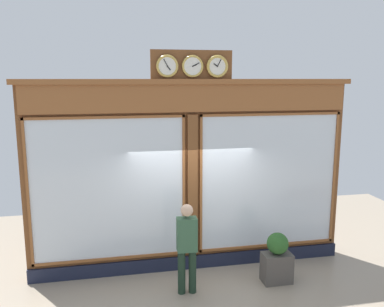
% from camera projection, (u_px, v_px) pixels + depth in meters
% --- Properties ---
extents(shop_facade, '(6.58, 0.42, 4.41)m').
position_uv_depth(shop_facade, '(191.00, 175.00, 8.23)').
color(shop_facade, brown).
rests_on(shop_facade, ground_plane).
extents(pedestrian, '(0.37, 0.23, 1.69)m').
position_uv_depth(pedestrian, '(187.00, 245.00, 7.31)').
color(pedestrian, '#1C2F21').
rests_on(pedestrian, ground_plane).
extents(planter_box, '(0.56, 0.36, 0.58)m').
position_uv_depth(planter_box, '(277.00, 268.00, 7.83)').
color(planter_box, '#4C4742').
rests_on(planter_box, ground_plane).
extents(planter_shrub, '(0.41, 0.41, 0.41)m').
position_uv_depth(planter_shrub, '(278.00, 243.00, 7.74)').
color(planter_shrub, '#285623').
rests_on(planter_shrub, planter_box).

